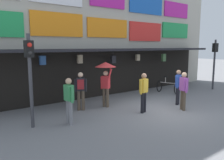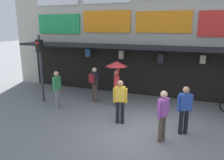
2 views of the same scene
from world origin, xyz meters
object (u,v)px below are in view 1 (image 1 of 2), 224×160
(traffic_light_far, at_px, (215,56))
(bicycle_parked, at_px, (168,86))
(pedestrian_in_yellow, at_px, (69,99))
(pedestrian_in_blue, at_px, (81,88))
(pedestrian_in_green, at_px, (178,85))
(pedestrian_in_red, at_px, (144,91))
(traffic_light_near, at_px, (30,66))
(pedestrian_in_purple, at_px, (184,89))
(pedestrian_with_umbrella, at_px, (106,72))

(traffic_light_far, bearing_deg, bicycle_parked, 162.93)
(traffic_light_far, relative_size, bicycle_parked, 2.45)
(pedestrian_in_yellow, distance_m, pedestrian_in_blue, 1.78)
(pedestrian_in_blue, bearing_deg, pedestrian_in_green, -24.09)
(traffic_light_far, bearing_deg, pedestrian_in_blue, 174.98)
(pedestrian_in_red, relative_size, pedestrian_in_blue, 1.00)
(traffic_light_near, relative_size, pedestrian_in_purple, 1.90)
(pedestrian_in_red, height_order, pedestrian_in_yellow, same)
(traffic_light_near, height_order, pedestrian_in_green, traffic_light_near)
(pedestrian_in_blue, bearing_deg, traffic_light_far, -5.02)
(pedestrian_in_green, bearing_deg, traffic_light_near, 170.93)
(pedestrian_with_umbrella, bearing_deg, pedestrian_in_yellow, -154.78)
(traffic_light_near, distance_m, pedestrian_in_red, 4.59)
(pedestrian_in_red, relative_size, pedestrian_in_green, 1.00)
(traffic_light_near, relative_size, traffic_light_far, 1.00)
(traffic_light_far, xyz_separation_m, pedestrian_in_green, (-5.08, -1.07, -1.19))
(traffic_light_near, xyz_separation_m, pedestrian_in_green, (6.59, -1.05, -1.19))
(traffic_light_far, height_order, pedestrian_in_blue, traffic_light_far)
(pedestrian_in_blue, bearing_deg, bicycle_parked, 1.74)
(pedestrian_in_red, bearing_deg, traffic_light_near, 166.53)
(pedestrian_in_green, bearing_deg, bicycle_parked, 48.80)
(pedestrian_in_purple, relative_size, pedestrian_in_yellow, 1.00)
(pedestrian_in_red, xyz_separation_m, pedestrian_with_umbrella, (-0.75, 1.70, 0.69))
(pedestrian_with_umbrella, bearing_deg, pedestrian_in_purple, -45.54)
(traffic_light_near, height_order, pedestrian_in_red, traffic_light_near)
(traffic_light_near, bearing_deg, pedestrian_in_red, -13.47)
(pedestrian_in_blue, relative_size, pedestrian_in_green, 1.00)
(pedestrian_with_umbrella, bearing_deg, traffic_light_near, -169.48)
(pedestrian_in_yellow, relative_size, pedestrian_in_blue, 1.00)
(pedestrian_in_red, height_order, pedestrian_in_green, same)
(traffic_light_near, bearing_deg, pedestrian_in_purple, -16.73)
(pedestrian_in_red, bearing_deg, pedestrian_in_yellow, 169.83)
(traffic_light_near, distance_m, pedestrian_in_yellow, 1.73)
(traffic_light_near, height_order, pedestrian_in_purple, traffic_light_near)
(bicycle_parked, distance_m, pedestrian_in_red, 4.62)
(bicycle_parked, xyz_separation_m, pedestrian_in_blue, (-6.04, -0.18, 0.59))
(bicycle_parked, bearing_deg, pedestrian_in_blue, -178.26)
(pedestrian_in_red, bearing_deg, traffic_light_far, 8.14)
(pedestrian_in_yellow, bearing_deg, pedestrian_in_red, -10.17)
(traffic_light_near, height_order, pedestrian_with_umbrella, traffic_light_near)
(traffic_light_near, height_order, bicycle_parked, traffic_light_near)
(pedestrian_in_red, xyz_separation_m, pedestrian_in_green, (2.28, -0.02, 0.00))
(pedestrian_in_blue, distance_m, pedestrian_in_green, 4.63)
(traffic_light_near, xyz_separation_m, pedestrian_in_blue, (2.37, 0.84, -1.16))
(bicycle_parked, height_order, pedestrian_in_red, pedestrian_in_red)
(pedestrian_with_umbrella, relative_size, pedestrian_in_green, 1.24)
(pedestrian_in_purple, distance_m, pedestrian_in_yellow, 4.99)
(bicycle_parked, relative_size, pedestrian_with_umbrella, 0.63)
(bicycle_parked, height_order, pedestrian_in_purple, pedestrian_in_purple)
(bicycle_parked, relative_size, pedestrian_in_red, 0.78)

